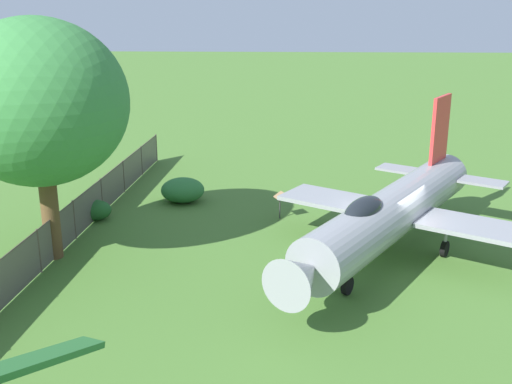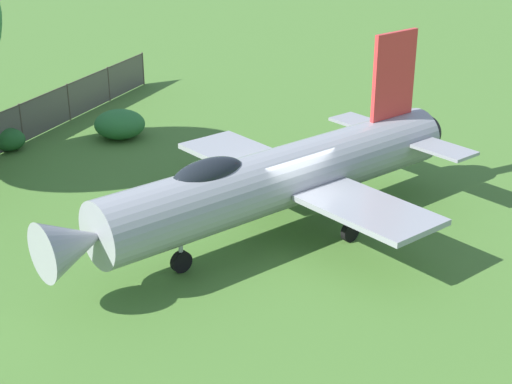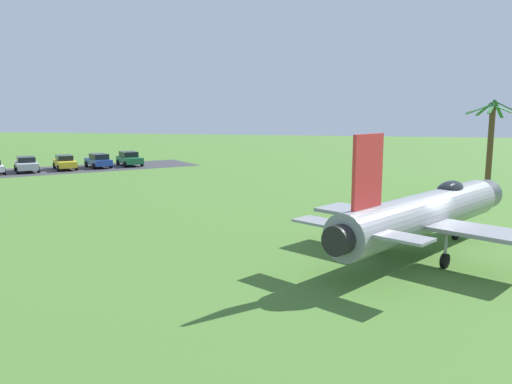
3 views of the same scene
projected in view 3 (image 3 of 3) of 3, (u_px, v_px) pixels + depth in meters
name	position (u px, v px, depth m)	size (l,w,h in m)	color
ground_plane	(421.00, 254.00, 22.16)	(200.00, 200.00, 0.00)	#47722D
parking_strip	(46.00, 171.00, 52.31)	(31.25, 8.00, 0.00)	#38383D
display_jet	(427.00, 212.00, 22.13)	(9.71, 12.80, 5.37)	gray
palm_tree	(490.00, 144.00, 37.36)	(4.31, 3.75, 6.90)	brown
parked_car_green	(129.00, 158.00, 56.81)	(4.30, 4.41, 1.56)	#1E6B3D
parked_car_blue	(98.00, 160.00, 54.86)	(4.30, 4.19, 1.51)	#23429E
parked_car_yellow	(65.00, 162.00, 53.23)	(4.15, 4.35, 1.47)	gold
parked_car_silver	(26.00, 164.00, 51.30)	(4.24, 4.45, 1.49)	#B2B5BA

